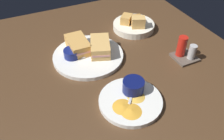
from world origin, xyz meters
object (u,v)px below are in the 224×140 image
at_px(sandwich_half_near, 100,46).
at_px(ramekin_dark_sauce, 72,53).
at_px(sandwich_half_far, 78,45).
at_px(bread_basket_rear, 134,25).
at_px(plate_sandwich_main, 88,56).
at_px(spoon_by_dark_ramekin, 85,57).
at_px(plate_chips_companion, 130,101).
at_px(condiment_caddy, 185,51).
at_px(ramekin_light_gravy, 133,86).
at_px(spoon_by_gravy_ramekin, 133,89).

xyz_separation_m(sandwich_half_near, ramekin_dark_sauce, (-0.01, -0.12, -0.01)).
distance_m(sandwich_half_far, ramekin_dark_sauce, 0.05).
height_order(sandwich_half_near, bread_basket_rear, bread_basket_rear).
bearing_deg(plate_sandwich_main, ramekin_dark_sauce, -101.05).
xyz_separation_m(plate_sandwich_main, spoon_by_dark_ramekin, (0.02, -0.02, 0.01)).
bearing_deg(spoon_by_dark_ramekin, sandwich_half_far, -174.01).
bearing_deg(plate_chips_companion, bread_basket_rear, 149.74).
bearing_deg(plate_chips_companion, condiment_caddy, 111.10).
distance_m(sandwich_half_near, ramekin_light_gravy, 0.25).
bearing_deg(ramekin_light_gravy, condiment_caddy, 107.27).
bearing_deg(plate_chips_companion, ramekin_light_gravy, 140.19).
relative_size(plate_sandwich_main, ramekin_light_gravy, 3.91).
height_order(plate_sandwich_main, spoon_by_dark_ramekin, spoon_by_dark_ramekin).
distance_m(spoon_by_gravy_ramekin, condiment_caddy, 0.29).
bearing_deg(plate_sandwich_main, ramekin_light_gravy, 14.54).
bearing_deg(plate_sandwich_main, bread_basket_rear, 112.96).
bearing_deg(ramekin_light_gravy, ramekin_dark_sauce, -154.23).
relative_size(spoon_by_gravy_ramekin, condiment_caddy, 0.89).
bearing_deg(sandwich_half_far, ramekin_light_gravy, 16.81).
xyz_separation_m(bread_basket_rear, condiment_caddy, (0.28, 0.08, 0.01)).
bearing_deg(condiment_caddy, ramekin_dark_sauce, -113.43).
relative_size(sandwich_half_far, condiment_caddy, 1.40).
relative_size(sandwich_half_near, plate_chips_companion, 0.71).
height_order(sandwich_half_near, spoon_by_gravy_ramekin, sandwich_half_near).
relative_size(sandwich_half_far, bread_basket_rear, 0.67).
height_order(ramekin_dark_sauce, spoon_by_gravy_ramekin, ramekin_dark_sauce).
distance_m(plate_chips_companion, ramekin_light_gravy, 0.05).
relative_size(spoon_by_dark_ramekin, spoon_by_gravy_ramekin, 1.08).
relative_size(ramekin_dark_sauce, bread_basket_rear, 0.33).
relative_size(plate_chips_companion, ramekin_light_gravy, 2.87).
bearing_deg(sandwich_half_far, spoon_by_dark_ramekin, 5.99).
bearing_deg(ramekin_dark_sauce, ramekin_light_gravy, 25.77).
bearing_deg(plate_sandwich_main, spoon_by_dark_ramekin, -49.11).
height_order(spoon_by_dark_ramekin, plate_chips_companion, spoon_by_dark_ramekin).
bearing_deg(sandwich_half_near, bread_basket_rear, 118.20).
distance_m(plate_sandwich_main, condiment_caddy, 0.39).
bearing_deg(plate_sandwich_main, spoon_by_gravy_ramekin, 15.49).
bearing_deg(bread_basket_rear, condiment_caddy, 14.84).
xyz_separation_m(ramekin_light_gravy, condiment_caddy, (-0.09, 0.29, -0.01)).
bearing_deg(sandwich_half_far, spoon_by_gravy_ramekin, 17.62).
bearing_deg(bread_basket_rear, plate_chips_companion, -30.26).
bearing_deg(ramekin_light_gravy, bread_basket_rear, 150.65).
bearing_deg(condiment_caddy, bread_basket_rear, -165.16).
xyz_separation_m(ramekin_dark_sauce, plate_chips_companion, (0.30, 0.10, -0.03)).
distance_m(sandwich_half_far, bread_basket_rear, 0.31).
bearing_deg(plate_chips_companion, spoon_by_dark_ramekin, -167.76).
relative_size(sandwich_half_far, spoon_by_gravy_ramekin, 1.57).
xyz_separation_m(ramekin_light_gravy, bread_basket_rear, (-0.37, 0.21, -0.02)).
bearing_deg(condiment_caddy, plate_sandwich_main, -115.46).
relative_size(sandwich_half_far, spoon_by_dark_ramekin, 1.46).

